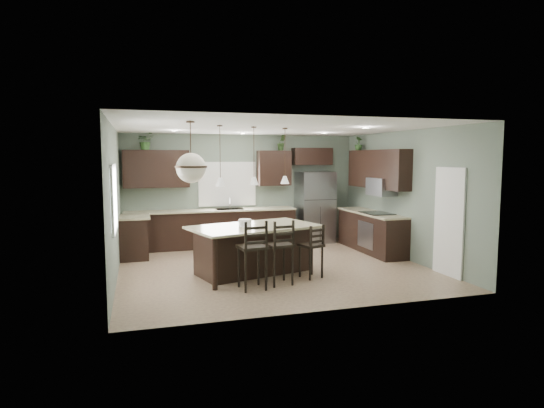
% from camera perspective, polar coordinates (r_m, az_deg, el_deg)
% --- Properties ---
extents(ground, '(6.00, 6.00, 0.00)m').
position_cam_1_polar(ground, '(9.31, 0.11, -7.93)').
color(ground, '#9E8466').
rests_on(ground, ground).
extents(pantry_door, '(0.04, 0.82, 2.04)m').
position_cam_1_polar(pantry_door, '(9.11, 21.32, -2.11)').
color(pantry_door, white).
rests_on(pantry_door, ground).
extents(window_back, '(1.35, 0.02, 1.00)m').
position_cam_1_polar(window_back, '(11.63, -5.64, 2.52)').
color(window_back, white).
rests_on(window_back, room_shell).
extents(window_left, '(0.02, 1.10, 1.00)m').
position_cam_1_polar(window_left, '(7.91, -19.33, 0.68)').
color(window_left, white).
rests_on(window_left, room_shell).
extents(left_return_cabs, '(0.60, 0.90, 0.90)m').
position_cam_1_polar(left_return_cabs, '(10.52, -16.92, -4.09)').
color(left_return_cabs, black).
rests_on(left_return_cabs, ground).
extents(left_return_countertop, '(0.66, 0.96, 0.04)m').
position_cam_1_polar(left_return_countertop, '(10.45, -16.89, -1.55)').
color(left_return_countertop, '#BBB58D').
rests_on(left_return_countertop, left_return_cabs).
extents(back_lower_cabs, '(4.20, 0.60, 0.90)m').
position_cam_1_polar(back_lower_cabs, '(11.39, -7.54, -3.14)').
color(back_lower_cabs, black).
rests_on(back_lower_cabs, ground).
extents(back_countertop, '(4.20, 0.66, 0.04)m').
position_cam_1_polar(back_countertop, '(11.31, -7.56, -0.80)').
color(back_countertop, '#BBB58D').
rests_on(back_countertop, back_lower_cabs).
extents(sink_inset, '(0.70, 0.45, 0.01)m').
position_cam_1_polar(sink_inset, '(11.38, -5.32, -0.66)').
color(sink_inset, gray).
rests_on(sink_inset, back_countertop).
extents(faucet, '(0.02, 0.02, 0.28)m').
position_cam_1_polar(faucet, '(11.34, -5.30, 0.05)').
color(faucet, silver).
rests_on(faucet, back_countertop).
extents(back_upper_left, '(1.55, 0.34, 0.90)m').
position_cam_1_polar(back_upper_left, '(11.26, -14.32, 4.29)').
color(back_upper_left, black).
rests_on(back_upper_left, room_shell).
extents(back_upper_right, '(0.85, 0.34, 0.90)m').
position_cam_1_polar(back_upper_right, '(11.75, 0.25, 4.53)').
color(back_upper_right, black).
rests_on(back_upper_right, room_shell).
extents(fridge_header, '(1.05, 0.34, 0.45)m').
position_cam_1_polar(fridge_header, '(12.09, 5.05, 5.96)').
color(fridge_header, black).
rests_on(fridge_header, room_shell).
extents(right_lower_cabs, '(0.60, 2.35, 0.90)m').
position_cam_1_polar(right_lower_cabs, '(11.05, 12.34, -3.50)').
color(right_lower_cabs, black).
rests_on(right_lower_cabs, ground).
extents(right_countertop, '(0.66, 2.35, 0.04)m').
position_cam_1_polar(right_countertop, '(10.98, 12.30, -1.09)').
color(right_countertop, '#BBB58D').
rests_on(right_countertop, right_lower_cabs).
extents(cooktop, '(0.58, 0.75, 0.02)m').
position_cam_1_polar(cooktop, '(10.74, 13.01, -1.12)').
color(cooktop, black).
rests_on(cooktop, right_countertop).
extents(wall_oven_front, '(0.01, 0.72, 0.60)m').
position_cam_1_polar(wall_oven_front, '(10.67, 11.62, -3.82)').
color(wall_oven_front, gray).
rests_on(wall_oven_front, right_lower_cabs).
extents(right_upper_cabs, '(0.34, 2.35, 0.90)m').
position_cam_1_polar(right_upper_cabs, '(10.98, 13.11, 4.29)').
color(right_upper_cabs, black).
rests_on(right_upper_cabs, room_shell).
extents(microwave, '(0.40, 0.75, 0.40)m').
position_cam_1_polar(microwave, '(10.73, 13.55, 2.11)').
color(microwave, gray).
rests_on(microwave, right_upper_cabs).
extents(refrigerator, '(0.90, 0.74, 1.85)m').
position_cam_1_polar(refrigerator, '(11.98, 5.42, -0.39)').
color(refrigerator, gray).
rests_on(refrigerator, ground).
extents(kitchen_island, '(2.64, 1.94, 0.92)m').
position_cam_1_polar(kitchen_island, '(8.74, -2.24, -5.75)').
color(kitchen_island, black).
rests_on(kitchen_island, ground).
extents(serving_dish, '(0.24, 0.24, 0.14)m').
position_cam_1_polar(serving_dish, '(8.55, -3.41, -2.39)').
color(serving_dish, silver).
rests_on(serving_dish, kitchen_island).
extents(bar_stool_left, '(0.48, 0.48, 1.19)m').
position_cam_1_polar(bar_stool_left, '(7.68, -2.51, -6.37)').
color(bar_stool_left, black).
rests_on(bar_stool_left, ground).
extents(bar_stool_center, '(0.48, 0.48, 1.15)m').
position_cam_1_polar(bar_stool_center, '(7.97, 0.92, -6.05)').
color(bar_stool_center, black).
rests_on(bar_stool_center, ground).
extents(bar_stool_right, '(0.47, 0.47, 1.00)m').
position_cam_1_polar(bar_stool_right, '(8.44, 4.92, -5.91)').
color(bar_stool_right, black).
rests_on(bar_stool_right, ground).
extents(pendant_left, '(0.17, 0.17, 1.10)m').
position_cam_1_polar(pendant_left, '(8.23, -6.53, 6.03)').
color(pendant_left, silver).
rests_on(pendant_left, room_shell).
extents(pendant_center, '(0.17, 0.17, 1.10)m').
position_cam_1_polar(pendant_center, '(8.56, -2.28, 6.06)').
color(pendant_center, white).
rests_on(pendant_center, room_shell).
extents(pendant_right, '(0.17, 0.17, 1.10)m').
position_cam_1_polar(pendant_right, '(8.93, 1.63, 6.05)').
color(pendant_right, white).
rests_on(pendant_right, room_shell).
extents(chandelier, '(0.52, 0.52, 0.99)m').
position_cam_1_polar(chandelier, '(7.43, -10.16, 6.43)').
color(chandelier, beige).
rests_on(chandelier, room_shell).
extents(plant_back_left, '(0.40, 0.35, 0.43)m').
position_cam_1_polar(plant_back_left, '(11.23, -15.58, 7.65)').
color(plant_back_left, '#305726').
rests_on(plant_back_left, back_upper_left).
extents(plant_back_right, '(0.23, 0.19, 0.42)m').
position_cam_1_polar(plant_back_right, '(11.78, 1.22, 7.74)').
color(plant_back_right, '#2E4920').
rests_on(plant_back_right, back_upper_right).
extents(plant_right_wall, '(0.25, 0.25, 0.35)m').
position_cam_1_polar(plant_right_wall, '(11.78, 10.81, 7.47)').
color(plant_right_wall, '#2C5023').
rests_on(plant_right_wall, right_upper_cabs).
extents(room_shell, '(6.00, 6.00, 6.00)m').
position_cam_1_polar(room_shell, '(9.06, 0.11, 2.56)').
color(room_shell, slate).
rests_on(room_shell, ground).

